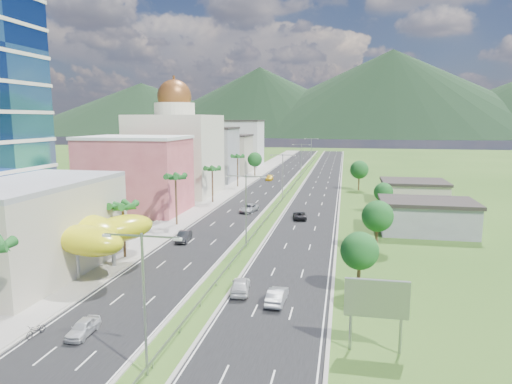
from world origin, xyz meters
The scene contains 37 objects.
ground centered at (0.00, 0.00, 0.00)m, with size 500.00×500.00×0.00m, color #2D5119.
road_left centered at (-7.50, 90.00, 0.02)m, with size 11.00×260.00×0.04m, color black.
road_right centered at (7.50, 90.00, 0.02)m, with size 11.00×260.00×0.04m, color black.
sidewalk_left centered at (-17.00, 90.00, 0.06)m, with size 7.00×260.00×0.12m, color gray.
median_guardrail centered at (0.00, 71.99, 0.62)m, with size 0.10×216.06×0.76m.
streetlight_median_a centered at (0.00, -25.00, 6.75)m, with size 6.04×0.25×11.00m.
streetlight_median_b centered at (0.00, 10.00, 6.75)m, with size 6.04×0.25×11.00m.
streetlight_median_c centered at (0.00, 50.00, 6.75)m, with size 6.04×0.25×11.00m.
streetlight_median_d centered at (0.00, 95.00, 6.75)m, with size 6.04×0.25×11.00m.
streetlight_median_e centered at (0.00, 140.00, 6.75)m, with size 6.04×0.25×11.00m.
lime_canopy centered at (-20.00, -4.00, 4.99)m, with size 18.00×15.00×7.40m.
pink_shophouse centered at (-28.00, 32.00, 7.50)m, with size 20.00×15.00×15.00m, color #BE4E56.
domed_building centered at (-28.00, 55.00, 11.35)m, with size 20.00×20.00×28.70m.
midrise_grey centered at (-27.00, 80.00, 8.00)m, with size 16.00×15.00×16.00m, color gray.
midrise_beige centered at (-27.00, 102.00, 6.50)m, with size 16.00×15.00×13.00m, color #B0AA91.
midrise_white centered at (-27.00, 125.00, 9.00)m, with size 16.00×15.00×18.00m, color silver.
billboard centered at (17.00, -18.00, 4.42)m, with size 5.20×0.35×6.20m.
shed_near centered at (28.00, 25.00, 2.50)m, with size 15.00×10.00×5.00m, color gray.
shed_far centered at (30.00, 55.00, 2.20)m, with size 14.00×12.00×4.40m, color #B0AA91.
palm_tree_b centered at (-15.50, 2.00, 7.06)m, with size 3.60×3.60×8.10m.
palm_tree_c centered at (-15.50, 22.00, 8.50)m, with size 3.60×3.60×9.60m.
palm_tree_d centered at (-15.50, 45.00, 7.54)m, with size 3.60×3.60×8.60m.
palm_tree_e centered at (-15.50, 70.00, 8.31)m, with size 3.60×3.60×9.40m.
leafy_tree_lfar centered at (-15.50, 95.00, 5.58)m, with size 4.90×4.90×8.05m.
leafy_tree_ra centered at (16.00, -5.00, 4.78)m, with size 4.20×4.20×6.90m.
leafy_tree_rb centered at (19.00, 12.00, 5.18)m, with size 4.55×4.55×7.47m.
leafy_tree_rc centered at (22.00, 40.00, 4.37)m, with size 3.85×3.85×6.33m.
leafy_tree_rd centered at (18.00, 70.00, 5.58)m, with size 4.90×4.90×8.05m.
mountain_ridge centered at (60.00, 450.00, 0.00)m, with size 860.00×140.00×90.00m, color black, non-canonical shape.
car_white_near_left centered at (-8.29, -20.10, 0.74)m, with size 1.66×4.12×1.41m, color silver.
car_dark_left centered at (-10.29, 11.47, 0.84)m, with size 1.70×4.88×1.61m, color black.
car_silver_mid_left centered at (-5.01, 35.84, 0.84)m, with size 2.67×5.78×1.61m, color #96989D.
car_yellow_far_left centered at (-8.90, 85.18, 0.78)m, with size 2.08×5.12×1.49m, color yellow.
car_white_near_right centered at (3.20, -7.65, 0.90)m, with size 2.02×5.03×1.71m, color silver.
car_silver_right centered at (7.58, -9.70, 0.85)m, with size 1.71×4.90×1.61m, color #A1A3A9.
car_dark_far_right centered at (5.93, 31.06, 0.76)m, with size 2.38×5.17×1.44m, color black.
motorcycle centered at (-12.30, -21.03, 0.72)m, with size 0.64×2.13×1.36m, color black.
Camera 1 is at (14.10, -54.50, 19.08)m, focal length 32.00 mm.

